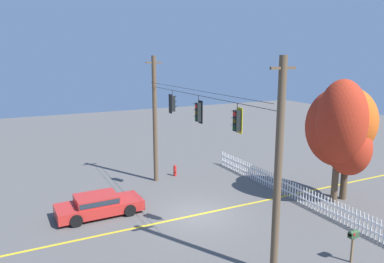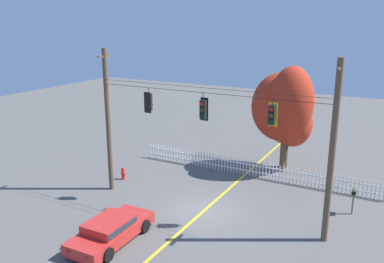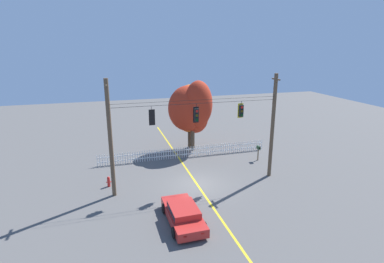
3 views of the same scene
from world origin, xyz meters
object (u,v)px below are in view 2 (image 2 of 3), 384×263
Objects in this scene: roadside_mailbox at (354,194)px; parked_car at (111,230)px; autumn_maple_near_fence at (287,108)px; autumn_maple_mid at (286,108)px; traffic_signal_westbound_side at (149,102)px; traffic_signal_southbound_primary at (203,109)px; fire_hydrant at (123,173)px; traffic_signal_northbound_secondary at (272,115)px.

parked_car is at bearing -138.75° from roadside_mailbox.
autumn_maple_mid is (0.06, -0.44, 0.03)m from autumn_maple_near_fence.
traffic_signal_westbound_side is at bearing 101.83° from parked_car.
traffic_signal_southbound_primary is 8.85m from autumn_maple_near_fence.
traffic_signal_westbound_side is 0.20× the size of autumn_maple_near_fence.
parked_car is 7.71m from fire_hydrant.
autumn_maple_near_fence is 0.45m from autumn_maple_mid.
traffic_signal_westbound_side is 11.88m from roadside_mailbox.
autumn_maple_near_fence reaches higher than traffic_signal_southbound_primary.
autumn_maple_near_fence is at bearing 39.32° from fire_hydrant.
traffic_signal_northbound_secondary is 1.61× the size of fire_hydrant.
fire_hydrant is at bearing 171.18° from traffic_signal_northbound_secondary.
autumn_maple_mid is (-1.57, 8.09, -1.36)m from traffic_signal_northbound_secondary.
traffic_signal_northbound_secondary is 11.53m from fire_hydrant.
traffic_signal_northbound_secondary is 0.18× the size of autumn_maple_mid.
autumn_maple_mid is 14.12m from parked_car.
roadside_mailbox reaches higher than fire_hydrant.
traffic_signal_northbound_secondary is (3.57, -0.00, 0.10)m from traffic_signal_southbound_primary.
autumn_maple_mid is 11.46m from fire_hydrant.
autumn_maple_near_fence reaches higher than fire_hydrant.
autumn_maple_mid is at bearing 56.87° from traffic_signal_westbound_side.
autumn_maple_near_fence is 14.51m from parked_car.
traffic_signal_southbound_primary reaches higher than roadside_mailbox.
traffic_signal_southbound_primary is 9.08m from roadside_mailbox.
traffic_signal_westbound_side is at bearing -121.47° from autumn_maple_near_fence.
parked_car is (-4.22, -13.38, -3.70)m from autumn_maple_near_fence.
traffic_signal_westbound_side is at bearing -179.85° from traffic_signal_northbound_secondary.
roadside_mailbox is (7.14, 3.43, -4.43)m from traffic_signal_southbound_primary.
traffic_signal_westbound_side is 0.19× the size of autumn_maple_mid.
traffic_signal_westbound_side is 6.39m from fire_hydrant.
traffic_signal_northbound_secondary is at bearing -0.01° from traffic_signal_southbound_primary.
autumn_maple_near_fence is at bearing 58.53° from traffic_signal_westbound_side.
parked_car is 3.18× the size of roadside_mailbox.
traffic_signal_southbound_primary is at bearing -103.87° from autumn_maple_mid.
traffic_signal_northbound_secondary is 9.14m from parked_car.
roadside_mailbox is at bearing -42.18° from autumn_maple_mid.
fire_hydrant is (-3.27, 1.59, -5.26)m from traffic_signal_westbound_side.
traffic_signal_southbound_primary reaches higher than parked_car.
traffic_signal_westbound_side reaches higher than fire_hydrant.
roadside_mailbox is at bearing 43.78° from traffic_signal_northbound_secondary.
traffic_signal_northbound_secondary is at bearing 0.15° from traffic_signal_westbound_side.
traffic_signal_westbound_side is 6.86m from traffic_signal_northbound_secondary.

